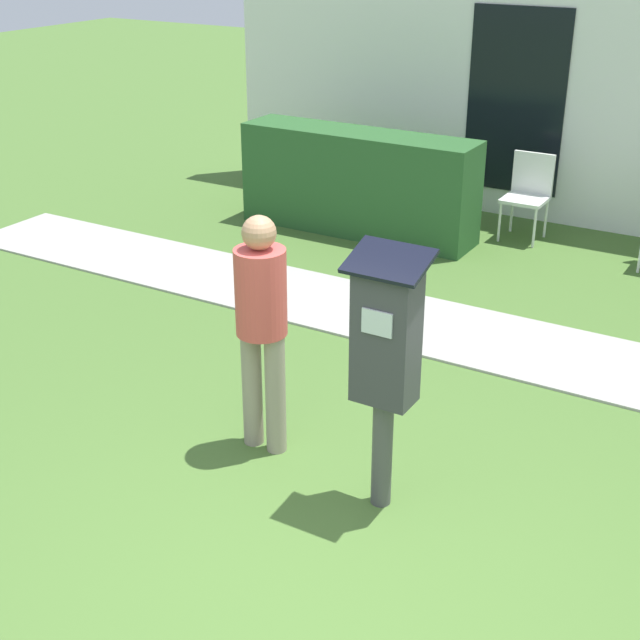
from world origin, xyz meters
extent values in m
plane|color=#476B2D|center=(0.00, 0.00, 0.00)|extent=(40.00, 40.00, 0.00)
cube|color=#A3A099|center=(0.00, 3.22, 0.01)|extent=(12.00, 1.10, 0.02)
cube|color=black|center=(-1.40, 6.46, 1.30)|extent=(1.10, 0.02, 2.00)
cylinder|color=#4C4C4C|center=(-0.14, 0.82, 0.35)|extent=(0.12, 0.12, 0.70)
cube|color=#38383D|center=(-0.14, 0.82, 1.10)|extent=(0.34, 0.22, 0.80)
cube|color=silver|center=(-0.14, 0.70, 1.22)|extent=(0.18, 0.01, 0.14)
cube|color=black|center=(-0.14, 0.82, 1.53)|extent=(0.44, 0.31, 0.12)
cylinder|color=gray|center=(-1.16, 0.98, 0.41)|extent=(0.13, 0.13, 0.82)
cylinder|color=gray|center=(-0.98, 0.98, 0.41)|extent=(0.13, 0.13, 0.82)
cylinder|color=#D14C47|center=(-1.07, 0.98, 1.09)|extent=(0.32, 0.32, 0.55)
sphere|color=tan|center=(-1.07, 0.98, 1.48)|extent=(0.21, 0.21, 0.21)
cylinder|color=white|center=(-1.16, 5.57, 0.21)|extent=(0.03, 0.03, 0.42)
cylinder|color=white|center=(-0.78, 5.57, 0.21)|extent=(0.03, 0.03, 0.42)
cylinder|color=white|center=(-1.16, 5.95, 0.21)|extent=(0.03, 0.03, 0.42)
cylinder|color=white|center=(-0.78, 5.95, 0.21)|extent=(0.03, 0.03, 0.42)
cube|color=white|center=(-0.97, 5.76, 0.44)|extent=(0.44, 0.44, 0.04)
cube|color=white|center=(-0.97, 5.96, 0.68)|extent=(0.44, 0.04, 0.44)
cube|color=#285628|center=(-2.61, 5.09, 0.55)|extent=(2.61, 0.60, 1.10)
camera|label=1|loc=(1.77, -3.12, 3.20)|focal=50.00mm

